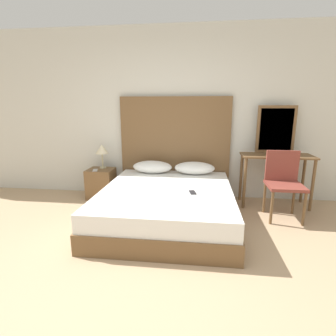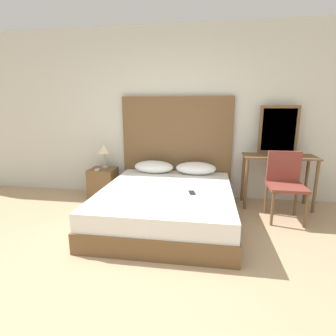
{
  "view_description": "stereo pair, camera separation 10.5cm",
  "coord_description": "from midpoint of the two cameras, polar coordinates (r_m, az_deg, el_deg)",
  "views": [
    {
      "loc": [
        0.55,
        -1.72,
        1.48
      ],
      "look_at": [
        0.14,
        1.6,
        0.69
      ],
      "focal_mm": 28.0,
      "sensor_mm": 36.0,
      "label": 1
    },
    {
      "loc": [
        0.65,
        -1.7,
        1.48
      ],
      "look_at": [
        0.14,
        1.6,
        0.69
      ],
      "focal_mm": 28.0,
      "sensor_mm": 36.0,
      "label": 2
    }
  ],
  "objects": [
    {
      "name": "ground_plane",
      "position": [
        2.34,
        -9.07,
        -26.23
      ],
      "size": [
        16.0,
        16.0,
        0.0
      ],
      "primitive_type": "plane",
      "color": "tan"
    },
    {
      "name": "wall_back",
      "position": [
        4.34,
        0.85,
        11.53
      ],
      "size": [
        10.0,
        0.06,
        2.7
      ],
      "color": "silver",
      "rests_on": "ground_plane"
    },
    {
      "name": "bed",
      "position": [
        3.48,
        0.62,
        -7.98
      ],
      "size": [
        1.69,
        1.97,
        0.44
      ],
      "color": "brown",
      "rests_on": "ground_plane"
    },
    {
      "name": "headboard",
      "position": [
        4.3,
        2.56,
        4.38
      ],
      "size": [
        1.78,
        0.05,
        1.64
      ],
      "color": "brown",
      "rests_on": "ground_plane"
    },
    {
      "name": "pillow_left",
      "position": [
        4.18,
        -2.39,
        0.26
      ],
      "size": [
        0.62,
        0.31,
        0.2
      ],
      "color": "white",
      "rests_on": "bed"
    },
    {
      "name": "pillow_right",
      "position": [
        4.11,
        6.82,
        -0.06
      ],
      "size": [
        0.62,
        0.31,
        0.2
      ],
      "color": "white",
      "rests_on": "bed"
    },
    {
      "name": "phone_on_bed",
      "position": [
        3.25,
        6.15,
        -5.35
      ],
      "size": [
        0.1,
        0.16,
        0.01
      ],
      "color": "#232328",
      "rests_on": "bed"
    },
    {
      "name": "nightstand",
      "position": [
        4.47,
        -13.26,
        -3.18
      ],
      "size": [
        0.41,
        0.38,
        0.48
      ],
      "color": "brown",
      "rests_on": "ground_plane"
    },
    {
      "name": "table_lamp",
      "position": [
        4.42,
        -13.08,
        3.96
      ],
      "size": [
        0.21,
        0.21,
        0.4
      ],
      "color": "tan",
      "rests_on": "nightstand"
    },
    {
      "name": "phone_on_nightstand",
      "position": [
        4.34,
        -14.5,
        -0.36
      ],
      "size": [
        0.11,
        0.16,
        0.01
      ],
      "color": "#B7B7BC",
      "rests_on": "nightstand"
    },
    {
      "name": "vanity_desk",
      "position": [
        4.2,
        23.6,
        0.53
      ],
      "size": [
        1.02,
        0.44,
        0.78
      ],
      "color": "brown",
      "rests_on": "ground_plane"
    },
    {
      "name": "vanity_mirror",
      "position": [
        4.31,
        23.59,
        7.64
      ],
      "size": [
        0.57,
        0.03,
        0.71
      ],
      "color": "brown",
      "rests_on": "vanity_desk"
    },
    {
      "name": "chair",
      "position": [
        3.83,
        24.87,
        -2.51
      ],
      "size": [
        0.46,
        0.45,
        0.9
      ],
      "color": "brown",
      "rests_on": "ground_plane"
    }
  ]
}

